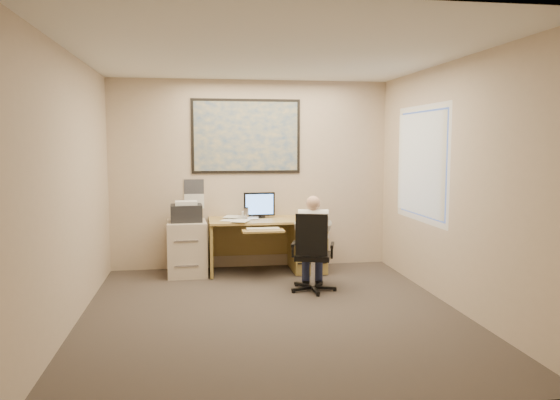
{
  "coord_description": "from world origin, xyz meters",
  "views": [
    {
      "loc": [
        -0.77,
        -5.6,
        1.81
      ],
      "look_at": [
        0.28,
        1.3,
        1.07
      ],
      "focal_mm": 35.0,
      "sensor_mm": 36.0,
      "label": 1
    }
  ],
  "objects": [
    {
      "name": "office_chair",
      "position": [
        0.63,
        0.78,
        0.28
      ],
      "size": [
        0.72,
        0.72,
        0.97
      ],
      "rotation": [
        0.0,
        0.0,
        -0.29
      ],
      "color": "black",
      "rests_on": "ground"
    },
    {
      "name": "filing_cabinet",
      "position": [
        -0.92,
        1.88,
        0.44
      ],
      "size": [
        0.55,
        0.65,
        1.02
      ],
      "rotation": [
        0.0,
        0.0,
        0.04
      ],
      "color": "beige",
      "rests_on": "ground"
    },
    {
      "name": "person",
      "position": [
        0.62,
        0.86,
        0.58
      ],
      "size": [
        0.59,
        0.75,
        1.16
      ],
      "primitive_type": null,
      "rotation": [
        0.0,
        0.0,
        -0.19
      ],
      "color": "silver",
      "rests_on": "office_chair"
    },
    {
      "name": "desk",
      "position": [
        0.51,
        1.9,
        0.44
      ],
      "size": [
        1.6,
        0.97,
        1.1
      ],
      "color": "#AD8C4A",
      "rests_on": "ground"
    },
    {
      "name": "world_map",
      "position": [
        -0.07,
        2.23,
        1.9
      ],
      "size": [
        1.56,
        0.03,
        1.06
      ],
      "primitive_type": "cube",
      "color": "#1E4C93",
      "rests_on": "room_shell"
    },
    {
      "name": "wall_calendar",
      "position": [
        -0.82,
        2.24,
        1.08
      ],
      "size": [
        0.28,
        0.01,
        0.42
      ],
      "primitive_type": "cube",
      "color": "white",
      "rests_on": "room_shell"
    },
    {
      "name": "room_shell",
      "position": [
        0.0,
        0.0,
        1.35
      ],
      "size": [
        4.0,
        4.5,
        2.7
      ],
      "color": "#3A322C",
      "rests_on": "ground"
    },
    {
      "name": "window_blinds",
      "position": [
        1.97,
        0.8,
        1.55
      ],
      "size": [
        0.06,
        1.4,
        1.3
      ],
      "primitive_type": null,
      "color": "#EDE9CD",
      "rests_on": "room_shell"
    }
  ]
}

